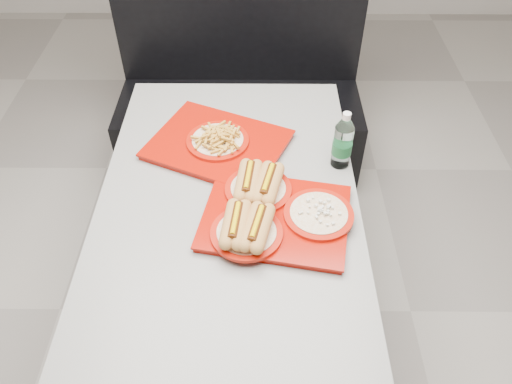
{
  "coord_description": "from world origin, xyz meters",
  "views": [
    {
      "loc": [
        0.1,
        -1.23,
        1.98
      ],
      "look_at": [
        0.1,
        -0.07,
        0.83
      ],
      "focal_mm": 35.0,
      "sensor_mm": 36.0,
      "label": 1
    }
  ],
  "objects_px": {
    "booth_bench": "(240,99)",
    "tray_near": "(270,211)",
    "water_bottle": "(343,143)",
    "diner_table": "(230,225)",
    "tray_far": "(218,142)"
  },
  "relations": [
    {
      "from": "booth_bench",
      "to": "tray_far",
      "type": "distance_m",
      "value": 0.92
    },
    {
      "from": "tray_near",
      "to": "tray_far",
      "type": "relative_size",
      "value": 0.88
    },
    {
      "from": "tray_near",
      "to": "water_bottle",
      "type": "xyz_separation_m",
      "value": [
        0.26,
        0.28,
        0.06
      ]
    },
    {
      "from": "booth_bench",
      "to": "tray_far",
      "type": "xyz_separation_m",
      "value": [
        -0.05,
        -0.84,
        0.38
      ]
    },
    {
      "from": "tray_far",
      "to": "water_bottle",
      "type": "distance_m",
      "value": 0.47
    },
    {
      "from": "tray_near",
      "to": "water_bottle",
      "type": "bearing_deg",
      "value": 46.71
    },
    {
      "from": "water_bottle",
      "to": "diner_table",
      "type": "bearing_deg",
      "value": -158.05
    },
    {
      "from": "tray_near",
      "to": "diner_table",
      "type": "bearing_deg",
      "value": 140.77
    },
    {
      "from": "tray_far",
      "to": "water_bottle",
      "type": "xyz_separation_m",
      "value": [
        0.46,
        -0.09,
        0.07
      ]
    },
    {
      "from": "diner_table",
      "to": "booth_bench",
      "type": "height_order",
      "value": "booth_bench"
    },
    {
      "from": "tray_near",
      "to": "tray_far",
      "type": "distance_m",
      "value": 0.42
    },
    {
      "from": "tray_near",
      "to": "booth_bench",
      "type": "bearing_deg",
      "value": 96.7
    },
    {
      "from": "tray_far",
      "to": "tray_near",
      "type": "bearing_deg",
      "value": -62.23
    },
    {
      "from": "booth_bench",
      "to": "tray_near",
      "type": "xyz_separation_m",
      "value": [
        0.14,
        -1.21,
        0.39
      ]
    },
    {
      "from": "tray_far",
      "to": "water_bottle",
      "type": "height_order",
      "value": "water_bottle"
    }
  ]
}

